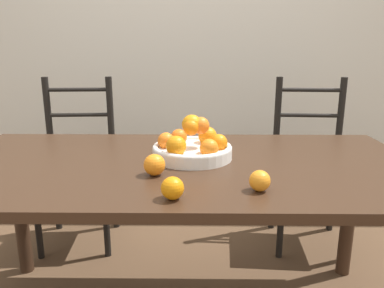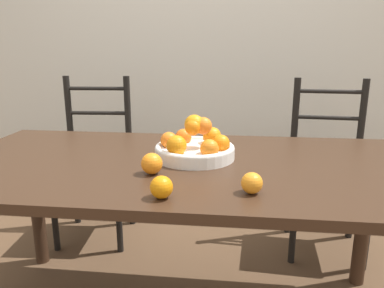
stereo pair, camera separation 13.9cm
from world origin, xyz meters
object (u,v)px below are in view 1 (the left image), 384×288
(orange_loose_0, at_px, (260,181))
(chair_left, at_px, (78,168))
(fruit_bowl, at_px, (193,146))
(orange_loose_1, at_px, (172,188))
(orange_loose_2, at_px, (154,165))
(chair_right, at_px, (310,169))

(orange_loose_0, height_order, chair_left, chair_left)
(orange_loose_0, xyz_separation_m, chair_left, (-0.91, 1.05, -0.31))
(fruit_bowl, xyz_separation_m, orange_loose_0, (0.21, -0.35, -0.02))
(orange_loose_1, bearing_deg, orange_loose_0, 14.38)
(chair_left, bearing_deg, orange_loose_1, -63.94)
(orange_loose_1, height_order, orange_loose_2, orange_loose_2)
(fruit_bowl, distance_m, orange_loose_2, 0.25)
(chair_right, bearing_deg, fruit_bowl, -131.13)
(fruit_bowl, xyz_separation_m, chair_right, (0.70, 0.70, -0.32))
(orange_loose_0, height_order, orange_loose_2, orange_loose_2)
(fruit_bowl, bearing_deg, chair_left, 135.19)
(fruit_bowl, height_order, chair_left, chair_left)
(orange_loose_0, distance_m, chair_right, 1.19)
(orange_loose_0, distance_m, chair_left, 1.42)
(fruit_bowl, height_order, orange_loose_2, fruit_bowl)
(orange_loose_0, relative_size, chair_left, 0.07)
(chair_right, bearing_deg, orange_loose_0, -110.99)
(orange_loose_1, height_order, chair_right, chair_right)
(fruit_bowl, bearing_deg, chair_right, 44.94)
(chair_right, bearing_deg, chair_left, -176.07)
(orange_loose_0, bearing_deg, chair_right, 65.08)
(orange_loose_0, distance_m, orange_loose_2, 0.37)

